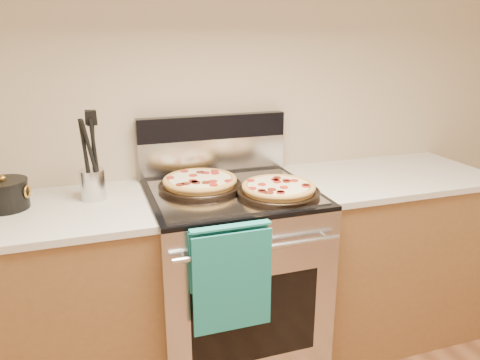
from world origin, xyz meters
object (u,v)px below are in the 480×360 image
object	(u,v)px
range_body	(232,282)
pepperoni_pizza_back	(200,183)
pepperoni_pizza_front	(278,189)
utensil_crock	(93,184)
saucepan	(5,196)

from	to	relation	value
range_body	pepperoni_pizza_back	distance (m)	0.52
pepperoni_pizza_front	utensil_crock	world-z (taller)	utensil_crock
pepperoni_pizza_front	saucepan	size ratio (longest dim) A/B	1.97
pepperoni_pizza_front	utensil_crock	size ratio (longest dim) A/B	2.70
pepperoni_pizza_back	utensil_crock	size ratio (longest dim) A/B	2.82
range_body	saucepan	bearing A→B (deg)	173.56
utensil_crock	saucepan	size ratio (longest dim) A/B	0.73
range_body	pepperoni_pizza_back	size ratio (longest dim) A/B	2.36
range_body	utensil_crock	xyz separation A→B (m)	(-0.60, 0.12, 0.53)
range_body	utensil_crock	world-z (taller)	utensil_crock
pepperoni_pizza_front	pepperoni_pizza_back	bearing A→B (deg)	147.03
range_body	saucepan	world-z (taller)	saucepan
utensil_crock	saucepan	xyz separation A→B (m)	(-0.35, -0.01, -0.01)
pepperoni_pizza_front	saucepan	xyz separation A→B (m)	(-1.13, 0.24, 0.02)
range_body	saucepan	distance (m)	1.09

